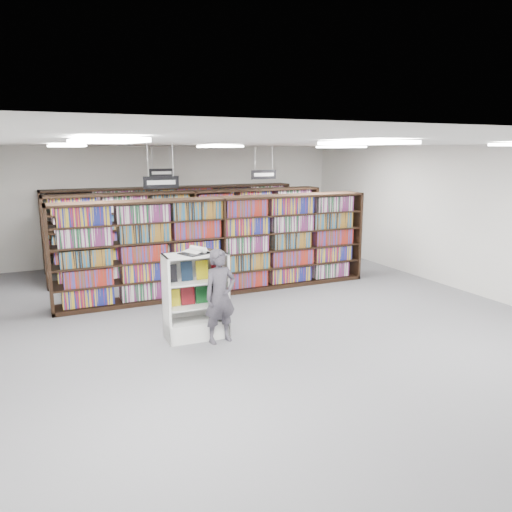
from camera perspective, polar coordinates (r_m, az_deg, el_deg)
name	(u,v)px	position (r m, az deg, el deg)	size (l,w,h in m)	color
floor	(259,320)	(9.32, 0.40, -7.30)	(12.00, 12.00, 0.00)	#56555B
ceiling	(260,143)	(8.80, 0.43, 12.78)	(10.00, 12.00, 0.10)	silver
wall_back	(171,203)	(14.54, -9.63, 5.95)	(10.00, 0.10, 3.20)	silver
wall_right	(466,219)	(11.90, 22.88, 3.90)	(0.10, 12.00, 3.20)	silver
bookshelf_row_near	(221,246)	(10.84, -4.04, 1.16)	(7.00, 0.60, 2.10)	black
bookshelf_row_mid	(193,233)	(12.70, -7.21, 2.68)	(7.00, 0.60, 2.10)	black
bookshelf_row_far	(175,224)	(14.32, -9.25, 3.66)	(7.00, 0.60, 2.10)	black
aisle_sign_left	(161,181)	(9.26, -10.79, 8.39)	(0.65, 0.02, 0.80)	#B2B2B7
aisle_sign_right	(264,174)	(12.16, 0.90, 9.39)	(0.65, 0.02, 0.80)	#B2B2B7
aisle_sign_center	(162,172)	(13.38, -10.74, 9.41)	(0.65, 0.02, 0.80)	#B2B2B7
troffer_front_left	(105,141)	(5.03, -16.85, 12.50)	(0.60, 1.20, 0.04)	white
troffer_front_center	(366,143)	(6.21, 12.44, 12.52)	(0.60, 1.20, 0.04)	white
troffer_back_left	(66,146)	(10.01, -20.89, 11.69)	(0.60, 1.20, 0.04)	white
troffer_back_center	(219,146)	(10.65, -4.21, 12.38)	(0.60, 1.20, 0.04)	white
troffer_back_right	(340,147)	(12.03, 9.63, 12.19)	(0.60, 1.20, 0.04)	white
endcap_display	(196,309)	(8.42, -6.91, -6.07)	(1.04, 0.54, 1.43)	silver
open_book	(199,251)	(8.22, -6.54, 0.59)	(0.73, 0.60, 0.13)	black
shopper	(220,296)	(8.09, -4.11, -4.59)	(0.56, 0.37, 1.54)	#49454F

